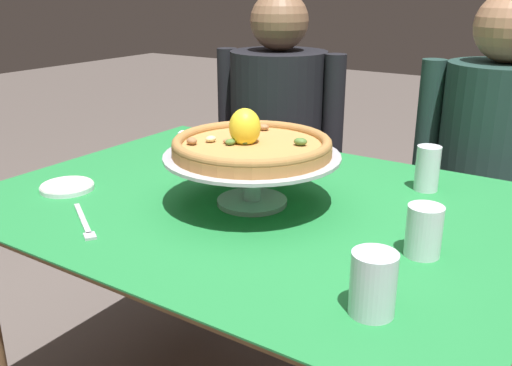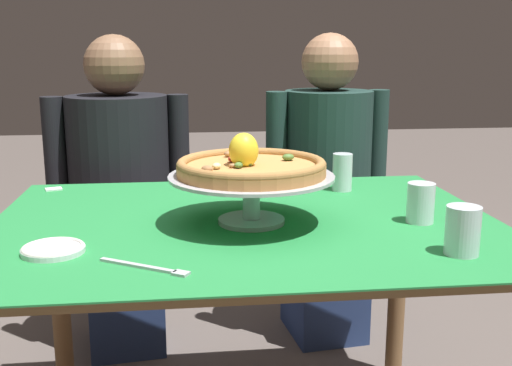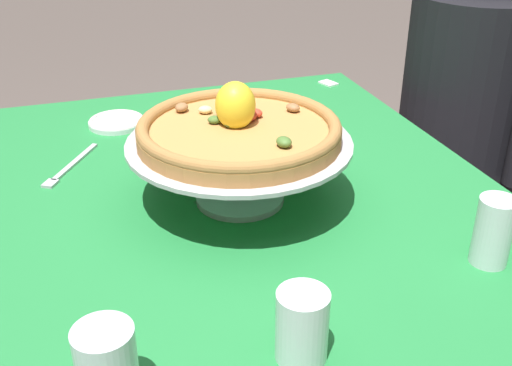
% 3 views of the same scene
% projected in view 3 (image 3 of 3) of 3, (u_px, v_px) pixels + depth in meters
% --- Properties ---
extents(dining_table, '(1.31, 0.99, 0.72)m').
position_uv_depth(dining_table, '(252.00, 236.00, 1.27)').
color(dining_table, olive).
rests_on(dining_table, ground).
extents(pizza_stand, '(0.42, 0.42, 0.13)m').
position_uv_depth(pizza_stand, '(239.00, 156.00, 1.17)').
color(pizza_stand, '#B7B7C1').
rests_on(pizza_stand, dining_table).
extents(pizza, '(0.38, 0.38, 0.11)m').
position_uv_depth(pizza, '(239.00, 129.00, 1.14)').
color(pizza, '#BC8447').
rests_on(pizza, pizza_stand).
extents(water_glass_side_right, '(0.07, 0.07, 0.10)m').
position_uv_depth(water_glass_side_right, '(302.00, 330.00, 0.82)').
color(water_glass_side_right, white).
rests_on(water_glass_side_right, dining_table).
extents(water_glass_back_right, '(0.06, 0.06, 0.12)m').
position_uv_depth(water_glass_back_right, '(492.00, 236.00, 1.01)').
color(water_glass_back_right, white).
rests_on(water_glass_back_right, dining_table).
extents(side_plate, '(0.14, 0.14, 0.02)m').
position_uv_depth(side_plate, '(117.00, 122.00, 1.54)').
color(side_plate, white).
rests_on(side_plate, dining_table).
extents(dinner_fork, '(0.19, 0.13, 0.01)m').
position_uv_depth(dinner_fork, '(69.00, 167.00, 1.33)').
color(dinner_fork, '#B7B7C1').
rests_on(dinner_fork, dining_table).
extents(sugar_packet, '(0.06, 0.05, 0.00)m').
position_uv_depth(sugar_packet, '(328.00, 83.00, 1.82)').
color(sugar_packet, white).
rests_on(sugar_packet, dining_table).
extents(diner_left, '(0.53, 0.42, 1.21)m').
position_uv_depth(diner_left, '(462.00, 129.00, 1.84)').
color(diner_left, navy).
rests_on(diner_left, ground).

